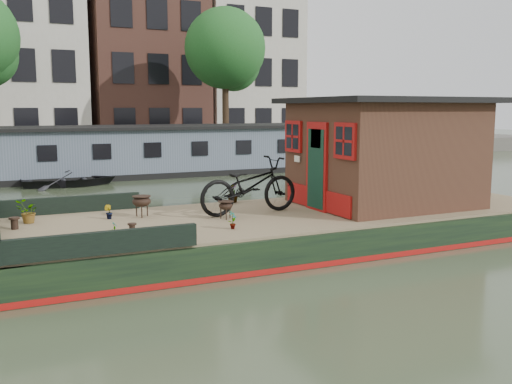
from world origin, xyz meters
name	(u,v)px	position (x,y,z in m)	size (l,w,h in m)	color
ground	(299,241)	(0.00, 0.00, 0.00)	(120.00, 120.00, 0.00)	#323C26
houseboat_hull	(242,234)	(-1.33, 0.00, 0.27)	(14.01, 4.02, 0.60)	black
houseboat_deck	(299,213)	(0.00, 0.00, 0.62)	(11.80, 3.80, 0.05)	#7C664C
bow_bulwark	(48,223)	(-5.07, 0.00, 0.82)	(3.00, 4.00, 0.35)	black
cabin	(384,151)	(2.19, 0.00, 1.88)	(4.00, 3.50, 2.42)	#331B13
bicycle	(249,186)	(-1.07, 0.23, 1.24)	(0.79, 2.25, 1.18)	black
potted_plant_a	(233,220)	(-1.99, -1.06, 0.82)	(0.18, 0.12, 0.34)	#96592A
potted_plant_b	(108,212)	(-3.86, 0.88, 0.79)	(0.16, 0.13, 0.29)	maroon
potted_plant_c	(27,212)	(-5.35, 1.09, 0.87)	(0.40, 0.35, 0.45)	brown
potted_plant_d	(233,193)	(-0.83, 1.70, 0.88)	(0.26, 0.26, 0.47)	maroon
potted_plant_e	(114,228)	(-4.06, -0.70, 0.78)	(0.14, 0.09, 0.26)	brown
brazier_front	(226,210)	(-1.74, -0.11, 0.83)	(0.34, 0.34, 0.37)	black
brazier_rear	(142,206)	(-3.19, 0.85, 0.87)	(0.40, 0.40, 0.43)	black
bollard_port	(15,223)	(-5.60, 0.61, 0.76)	(0.19, 0.19, 0.22)	black
bollard_stbd	(132,228)	(-3.73, -0.64, 0.74)	(0.16, 0.16, 0.18)	black
dinghy	(69,176)	(-3.31, 11.50, 0.35)	(2.41, 3.37, 0.70)	black
far_houseboat	(141,152)	(0.00, 14.00, 0.97)	(20.40, 4.40, 2.11)	#525C6E
quay	(112,154)	(0.00, 20.50, 0.45)	(60.00, 6.00, 0.90)	#47443F
townhouse_row	(88,28)	(0.15, 27.50, 7.90)	(27.25, 8.00, 16.50)	brown
tree_right	(227,52)	(6.14, 19.07, 5.89)	(4.40, 4.40, 7.40)	#332316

